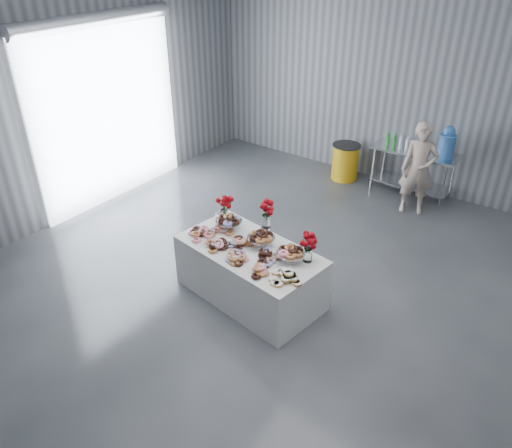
{
  "coord_description": "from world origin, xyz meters",
  "views": [
    {
      "loc": [
        3.0,
        -4.22,
        4.28
      ],
      "look_at": [
        -0.29,
        0.3,
        0.96
      ],
      "focal_mm": 35.0,
      "sensor_mm": 36.0,
      "label": 1
    }
  ],
  "objects_px": {
    "display_table": "(250,272)",
    "prep_table": "(413,165)",
    "trash_barrel": "(345,162)",
    "water_jug": "(447,143)",
    "person": "(418,169)"
  },
  "relations": [
    {
      "from": "display_table",
      "to": "prep_table",
      "type": "relative_size",
      "value": 1.27
    },
    {
      "from": "display_table",
      "to": "prep_table",
      "type": "height_order",
      "value": "prep_table"
    },
    {
      "from": "display_table",
      "to": "trash_barrel",
      "type": "height_order",
      "value": "display_table"
    },
    {
      "from": "display_table",
      "to": "prep_table",
      "type": "distance_m",
      "value": 4.12
    },
    {
      "from": "display_table",
      "to": "trash_barrel",
      "type": "distance_m",
      "value": 4.09
    },
    {
      "from": "person",
      "to": "trash_barrel",
      "type": "xyz_separation_m",
      "value": [
        -1.57,
        0.48,
        -0.44
      ]
    },
    {
      "from": "person",
      "to": "trash_barrel",
      "type": "relative_size",
      "value": 2.27
    },
    {
      "from": "water_jug",
      "to": "trash_barrel",
      "type": "xyz_separation_m",
      "value": [
        -1.82,
        -0.03,
        -0.8
      ]
    },
    {
      "from": "water_jug",
      "to": "trash_barrel",
      "type": "bearing_deg",
      "value": -178.99
    },
    {
      "from": "trash_barrel",
      "to": "water_jug",
      "type": "bearing_deg",
      "value": 1.01
    },
    {
      "from": "prep_table",
      "to": "trash_barrel",
      "type": "xyz_separation_m",
      "value": [
        -1.32,
        -0.03,
        -0.27
      ]
    },
    {
      "from": "display_table",
      "to": "trash_barrel",
      "type": "xyz_separation_m",
      "value": [
        -0.69,
        4.03,
        -0.02
      ]
    },
    {
      "from": "display_table",
      "to": "water_jug",
      "type": "height_order",
      "value": "water_jug"
    },
    {
      "from": "water_jug",
      "to": "person",
      "type": "relative_size",
      "value": 0.35
    },
    {
      "from": "water_jug",
      "to": "person",
      "type": "distance_m",
      "value": 0.67
    }
  ]
}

